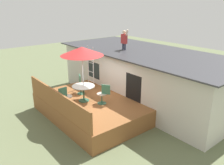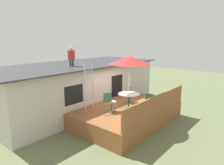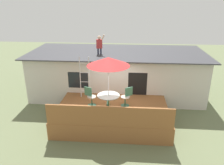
{
  "view_description": "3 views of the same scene",
  "coord_description": "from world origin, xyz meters",
  "px_view_note": "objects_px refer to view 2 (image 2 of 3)",
  "views": [
    {
      "loc": [
        8.49,
        -5.57,
        5.22
      ],
      "look_at": [
        0.15,
        1.19,
        1.48
      ],
      "focal_mm": 37.74,
      "sensor_mm": 36.0,
      "label": 1
    },
    {
      "loc": [
        -7.84,
        -5.65,
        4.06
      ],
      "look_at": [
        -0.56,
        0.49,
        2.05
      ],
      "focal_mm": 32.51,
      "sensor_mm": 36.0,
      "label": 2
    },
    {
      "loc": [
        0.73,
        -9.48,
        5.74
      ],
      "look_at": [
        -0.09,
        0.77,
        1.78
      ],
      "focal_mm": 35.57,
      "sensor_mm": 36.0,
      "label": 3
    }
  ],
  "objects_px": {
    "step_ladder": "(89,87)",
    "patio_chair_near": "(146,103)",
    "patio_chair_left": "(110,102)",
    "person_figure": "(71,55)",
    "patio_chair_right": "(130,94)",
    "patio_umbrella": "(129,60)",
    "patio_table": "(129,97)"
  },
  "relations": [
    {
      "from": "step_ladder",
      "to": "patio_chair_near",
      "type": "xyz_separation_m",
      "value": [
        1.4,
        -2.28,
        -0.64
      ]
    },
    {
      "from": "step_ladder",
      "to": "patio_chair_near",
      "type": "bearing_deg",
      "value": -58.53
    },
    {
      "from": "step_ladder",
      "to": "patio_chair_near",
      "type": "relative_size",
      "value": 2.39
    },
    {
      "from": "patio_chair_right",
      "to": "patio_chair_near",
      "type": "bearing_deg",
      "value": 30.24
    },
    {
      "from": "patio_umbrella",
      "to": "patio_table",
      "type": "bearing_deg",
      "value": 0.0
    },
    {
      "from": "person_figure",
      "to": "patio_chair_near",
      "type": "bearing_deg",
      "value": -78.34
    },
    {
      "from": "patio_umbrella",
      "to": "patio_chair_left",
      "type": "distance_m",
      "value": 2.14
    },
    {
      "from": "patio_table",
      "to": "patio_chair_near",
      "type": "distance_m",
      "value": 0.96
    },
    {
      "from": "step_ladder",
      "to": "patio_chair_right",
      "type": "bearing_deg",
      "value": -20.73
    },
    {
      "from": "person_figure",
      "to": "patio_umbrella",
      "type": "bearing_deg",
      "value": -75.83
    },
    {
      "from": "patio_chair_right",
      "to": "patio_chair_near",
      "type": "distance_m",
      "value": 1.65
    },
    {
      "from": "patio_chair_right",
      "to": "patio_table",
      "type": "bearing_deg",
      "value": 0.0
    },
    {
      "from": "patio_chair_left",
      "to": "patio_umbrella",
      "type": "bearing_deg",
      "value": 0.0
    },
    {
      "from": "person_figure",
      "to": "patio_chair_left",
      "type": "relative_size",
      "value": 1.21
    },
    {
      "from": "patio_chair_right",
      "to": "patio_chair_near",
      "type": "height_order",
      "value": "same"
    },
    {
      "from": "person_figure",
      "to": "patio_chair_right",
      "type": "bearing_deg",
      "value": -58.71
    },
    {
      "from": "person_figure",
      "to": "patio_chair_near",
      "type": "relative_size",
      "value": 1.21
    },
    {
      "from": "patio_chair_left",
      "to": "patio_chair_right",
      "type": "distance_m",
      "value": 1.74
    },
    {
      "from": "patio_chair_left",
      "to": "person_figure",
      "type": "bearing_deg",
      "value": 111.14
    },
    {
      "from": "patio_chair_right",
      "to": "patio_chair_left",
      "type": "bearing_deg",
      "value": -28.11
    },
    {
      "from": "patio_chair_right",
      "to": "step_ladder",
      "type": "bearing_deg",
      "value": -52.6
    },
    {
      "from": "patio_table",
      "to": "patio_chair_right",
      "type": "xyz_separation_m",
      "value": [
        0.82,
        0.51,
        -0.13
      ]
    },
    {
      "from": "patio_table",
      "to": "patio_chair_left",
      "type": "xyz_separation_m",
      "value": [
        -0.92,
        0.4,
        -0.13
      ]
    },
    {
      "from": "patio_chair_right",
      "to": "patio_chair_near",
      "type": "xyz_separation_m",
      "value": [
        -0.77,
        -1.46,
        0.0
      ]
    },
    {
      "from": "patio_table",
      "to": "patio_umbrella",
      "type": "bearing_deg",
      "value": 0.0
    },
    {
      "from": "patio_umbrella",
      "to": "patio_chair_right",
      "type": "relative_size",
      "value": 2.76
    },
    {
      "from": "patio_umbrella",
      "to": "patio_chair_left",
      "type": "relative_size",
      "value": 2.76
    },
    {
      "from": "step_ladder",
      "to": "patio_umbrella",
      "type": "bearing_deg",
      "value": -44.67
    },
    {
      "from": "patio_table",
      "to": "step_ladder",
      "type": "distance_m",
      "value": 1.96
    },
    {
      "from": "patio_chair_right",
      "to": "patio_umbrella",
      "type": "bearing_deg",
      "value": 0.0
    },
    {
      "from": "person_figure",
      "to": "patio_chair_right",
      "type": "height_order",
      "value": "person_figure"
    },
    {
      "from": "step_ladder",
      "to": "person_figure",
      "type": "height_order",
      "value": "person_figure"
    }
  ]
}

